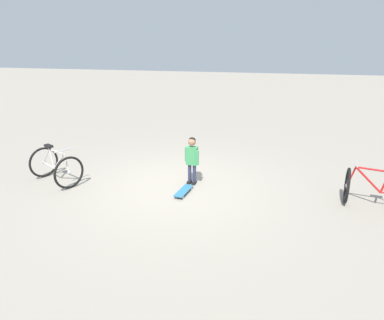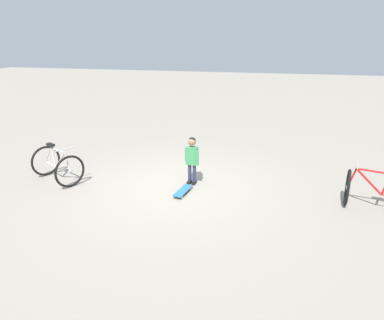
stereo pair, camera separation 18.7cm
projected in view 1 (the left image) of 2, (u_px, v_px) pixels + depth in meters
ground_plane at (175, 187)px, 7.49m from camera, size 50.00×50.00×0.00m
child_person at (192, 155)px, 7.45m from camera, size 0.25×0.35×1.06m
skateboard at (184, 191)px, 7.16m from camera, size 0.66×0.29×0.07m
bicycle_near at (376, 188)px, 6.51m from camera, size 0.88×1.17×0.85m
bicycle_mid at (56, 166)px, 7.61m from camera, size 1.12×1.28×0.85m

